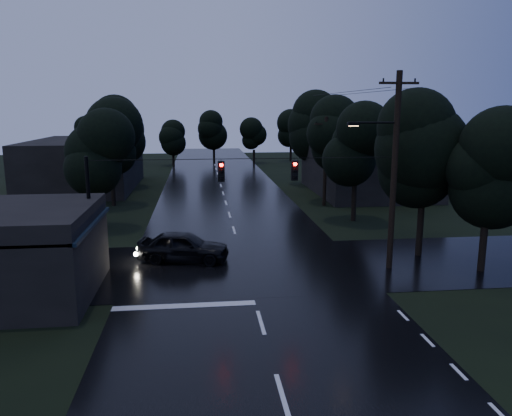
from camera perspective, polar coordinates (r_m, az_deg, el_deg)
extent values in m
plane|color=black|center=(15.54, 2.98, -20.56)|extent=(160.00, 160.00, 0.00)
cube|color=black|center=(43.83, -3.45, 0.56)|extent=(12.00, 120.00, 0.02)
cube|color=black|center=(26.41, -1.31, -6.75)|extent=(60.00, 9.00, 0.02)
cube|color=black|center=(23.86, -25.32, -1.87)|extent=(6.00, 7.00, 0.12)
cube|color=black|center=(23.06, -18.25, -1.77)|extent=(0.30, 7.00, 0.15)
cylinder|color=black|center=(20.75, -20.16, -8.23)|extent=(0.10, 0.10, 3.00)
cylinder|color=black|center=(26.35, -17.16, -3.90)|extent=(0.10, 0.10, 3.00)
cube|color=#FFC966|center=(21.82, -19.04, -4.45)|extent=(0.06, 1.60, 0.50)
cube|color=#FFC966|center=(24.37, -17.70, -2.74)|extent=(0.06, 1.20, 0.50)
cube|color=black|center=(50.09, 12.51, 4.21)|extent=(10.00, 14.00, 4.40)
cube|color=black|center=(54.59, -18.97, 4.76)|extent=(10.00, 16.00, 5.00)
cylinder|color=black|center=(26.10, 15.51, 3.89)|extent=(0.30, 0.30, 10.00)
cube|color=black|center=(25.93, 16.04, 13.57)|extent=(2.00, 0.12, 0.12)
cylinder|color=black|center=(25.52, 13.49, 9.47)|extent=(2.20, 0.10, 0.10)
cube|color=black|center=(25.17, 11.09, 9.43)|extent=(0.60, 0.25, 0.18)
cube|color=#FFB266|center=(25.17, 11.09, 9.20)|extent=(0.45, 0.18, 0.03)
cylinder|color=black|center=(42.57, 7.91, 5.25)|extent=(0.30, 0.30, 7.50)
cube|color=black|center=(42.35, 8.03, 9.49)|extent=(2.00, 0.12, 0.12)
cylinder|color=black|center=(25.11, -18.44, -1.20)|extent=(0.18, 0.18, 6.00)
cylinder|color=black|center=(24.22, -1.16, 5.65)|extent=(15.00, 0.03, 0.03)
cube|color=black|center=(24.21, -3.99, 4.20)|extent=(0.32, 0.25, 1.00)
sphere|color=#FF0C07|center=(24.06, -3.98, 4.15)|extent=(0.18, 0.18, 0.18)
cube|color=black|center=(24.63, 4.43, 4.31)|extent=(0.32, 0.25, 1.00)
sphere|color=#FF0C07|center=(24.48, 4.49, 4.27)|extent=(0.18, 0.18, 0.18)
cylinder|color=black|center=(29.53, 18.21, -2.54)|extent=(0.36, 0.36, 2.80)
sphere|color=black|center=(28.94, 18.63, 4.01)|extent=(4.48, 4.48, 4.48)
sphere|color=black|center=(28.82, 18.78, 6.37)|extent=(4.48, 4.48, 4.48)
sphere|color=black|center=(28.75, 18.93, 8.75)|extent=(4.48, 4.48, 4.48)
cylinder|color=black|center=(27.94, 24.48, -4.16)|extent=(0.36, 0.36, 2.45)
sphere|color=black|center=(27.35, 24.99, 1.87)|extent=(3.92, 3.92, 3.92)
sphere|color=black|center=(27.21, 25.18, 4.04)|extent=(3.92, 3.92, 3.92)
sphere|color=black|center=(27.12, 25.36, 6.24)|extent=(3.92, 3.92, 3.92)
cylinder|color=black|center=(36.32, -17.09, -0.22)|extent=(0.36, 0.36, 2.45)
sphere|color=black|center=(35.87, -17.37, 4.44)|extent=(3.92, 3.92, 3.92)
sphere|color=black|center=(35.77, -17.47, 6.10)|extent=(3.92, 3.92, 3.92)
sphere|color=black|center=(35.69, -17.57, 7.78)|extent=(3.92, 3.92, 3.92)
cylinder|color=black|center=(44.16, -16.02, 1.95)|extent=(0.36, 0.36, 2.62)
sphere|color=black|center=(43.78, -16.24, 6.06)|extent=(4.20, 4.20, 4.20)
sphere|color=black|center=(43.70, -16.33, 7.53)|extent=(4.20, 4.20, 4.20)
sphere|color=black|center=(43.65, -16.41, 9.00)|extent=(4.20, 4.20, 4.20)
cylinder|color=black|center=(54.02, -14.95, 3.75)|extent=(0.36, 0.36, 2.80)
sphere|color=black|center=(53.70, -15.14, 7.35)|extent=(4.48, 4.48, 4.48)
sphere|color=black|center=(53.64, -15.20, 8.62)|extent=(4.48, 4.48, 4.48)
sphere|color=black|center=(53.60, -15.27, 9.90)|extent=(4.48, 4.48, 4.48)
cylinder|color=black|center=(37.40, 11.11, 0.53)|extent=(0.36, 0.36, 2.62)
sphere|color=black|center=(36.95, 11.30, 5.39)|extent=(4.20, 4.20, 4.20)
sphere|color=black|center=(36.85, 11.37, 7.13)|extent=(4.20, 4.20, 4.20)
sphere|color=black|center=(36.79, 11.44, 8.88)|extent=(4.20, 4.20, 4.20)
cylinder|color=black|center=(45.12, 8.80, 2.56)|extent=(0.36, 0.36, 2.80)
sphere|color=black|center=(44.73, 8.94, 6.87)|extent=(4.48, 4.48, 4.48)
sphere|color=black|center=(44.65, 8.98, 8.40)|extent=(4.48, 4.48, 4.48)
sphere|color=black|center=(44.61, 9.03, 9.94)|extent=(4.48, 4.48, 4.48)
cylinder|color=black|center=(54.85, 6.68, 4.26)|extent=(0.36, 0.36, 2.97)
sphere|color=black|center=(54.53, 6.77, 8.03)|extent=(4.76, 4.76, 4.76)
sphere|color=black|center=(54.47, 6.80, 9.37)|extent=(4.76, 4.76, 4.76)
sphere|color=black|center=(54.44, 6.83, 10.71)|extent=(4.76, 4.76, 4.76)
imported|color=black|center=(27.40, -8.29, -4.37)|extent=(5.19, 2.89, 1.67)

